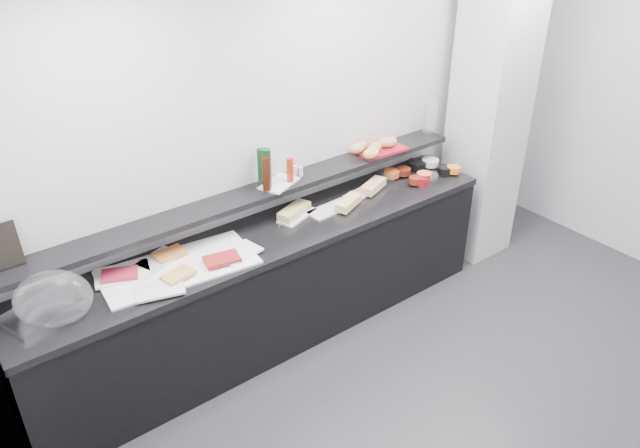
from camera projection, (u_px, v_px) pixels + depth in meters
ground at (515, 429)px, 3.96m from camera, size 5.00×5.00×0.00m
back_wall at (323, 136)px, 4.66m from camera, size 5.00×0.02×2.70m
column at (490, 107)px, 5.21m from camera, size 0.50×0.50×2.70m
buffet_cabinet at (272, 289)px, 4.55m from camera, size 3.60×0.60×0.85m
counter_top at (270, 236)px, 4.32m from camera, size 3.62×0.62×0.05m
wall_shelf at (254, 194)px, 4.31m from camera, size 3.60×0.25×0.04m
cloche_base at (42, 312)px, 3.52m from camera, size 0.47×0.39×0.04m
cloche_dome at (53, 299)px, 3.45m from camera, size 0.50×0.42×0.34m
linen_runner at (179, 267)px, 3.93m from camera, size 1.01×0.56×0.01m
platter_meat_a at (122, 274)px, 3.84m from camera, size 0.38×0.31×0.01m
food_meat_a at (120, 274)px, 3.80m from camera, size 0.25×0.21×0.02m
platter_salmon at (159, 259)px, 3.98m from camera, size 0.31×0.26×0.01m
food_salmon at (170, 254)px, 4.01m from camera, size 0.21×0.15×0.02m
platter_cheese at (159, 289)px, 3.70m from camera, size 0.33×0.26×0.01m
food_cheese at (178, 275)px, 3.80m from camera, size 0.21×0.16×0.02m
platter_meat_b at (239, 253)px, 4.05m from camera, size 0.30×0.23×0.01m
food_meat_b at (222, 259)px, 3.95m from camera, size 0.24×0.18×0.02m
sandwich_plate_left at (297, 216)px, 4.51m from camera, size 0.35×0.24×0.01m
sandwich_food_left at (294, 211)px, 4.49m from camera, size 0.30×0.20×0.06m
tongs_left at (282, 223)px, 4.40m from camera, size 0.14×0.10×0.01m
sandwich_plate_mid at (331, 209)px, 4.59m from camera, size 0.37×0.18×0.01m
sandwich_food_mid at (348, 203)px, 4.60m from camera, size 0.27×0.19×0.06m
tongs_mid at (329, 213)px, 4.51m from camera, size 0.16×0.04×0.01m
sandwich_plate_right at (362, 193)px, 4.82m from camera, size 0.32×0.18×0.01m
sandwich_food_right at (373, 186)px, 4.84m from camera, size 0.28×0.19×0.06m
tongs_right at (357, 195)px, 4.76m from camera, size 0.16×0.02×0.01m
bowl_glass_fruit at (386, 175)px, 5.03m from camera, size 0.20×0.20×0.07m
fill_glass_fruit at (392, 173)px, 5.03m from camera, size 0.17×0.17×0.05m
bowl_black_jam at (417, 165)px, 5.20m from camera, size 0.21×0.21×0.07m
fill_black_jam at (404, 171)px, 5.07m from camera, size 0.13×0.13×0.05m
bowl_glass_cream at (428, 162)px, 5.25m from camera, size 0.19×0.19×0.07m
fill_glass_cream at (430, 162)px, 5.22m from camera, size 0.17×0.17×0.05m
bowl_red_jam at (422, 181)px, 4.95m from camera, size 0.16×0.16×0.07m
fill_red_jam at (415, 180)px, 4.92m from camera, size 0.13×0.13×0.05m
bowl_glass_salmon at (428, 178)px, 4.98m from camera, size 0.16×0.16×0.07m
fill_glass_salmon at (424, 176)px, 4.99m from camera, size 0.15×0.15×0.05m
bowl_black_fruit at (444, 171)px, 5.10m from camera, size 0.13×0.13×0.07m
fill_black_fruit at (454, 169)px, 5.10m from camera, size 0.14×0.14×0.05m
framed_print at (0, 247)px, 3.44m from camera, size 0.21×0.07×0.26m
condiment_tray at (279, 183)px, 4.41m from camera, size 0.34×0.28×0.01m
bottle_green_a at (261, 166)px, 4.33m from camera, size 0.07×0.07×0.26m
bottle_brown at (266, 174)px, 4.25m from camera, size 0.07×0.07×0.24m
bottle_green_b at (267, 168)px, 4.28m from camera, size 0.08×0.08×0.28m
bottle_hot at (290, 170)px, 4.37m from camera, size 0.06×0.06×0.18m
shaker_salt at (301, 171)px, 4.48m from camera, size 0.03×0.03×0.07m
shaker_pepper at (295, 170)px, 4.50m from camera, size 0.04×0.04×0.07m
bread_tray at (378, 149)px, 4.93m from camera, size 0.42×0.31×0.02m
bread_roll_n at (362, 146)px, 4.85m from camera, size 0.13×0.09×0.08m
bread_roll_sw at (371, 153)px, 4.73m from camera, size 0.15×0.10×0.08m
bread_roll_s at (374, 148)px, 4.82m from camera, size 0.17×0.13×0.08m
bread_roll_se at (390, 142)px, 4.92m from camera, size 0.14×0.10×0.08m
bread_roll_midw at (356, 149)px, 4.80m from camera, size 0.14×0.11×0.08m
bread_roll_mide at (385, 142)px, 4.91m from camera, size 0.16×0.12×0.08m
carafe at (430, 118)px, 5.14m from camera, size 0.15×0.15×0.30m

